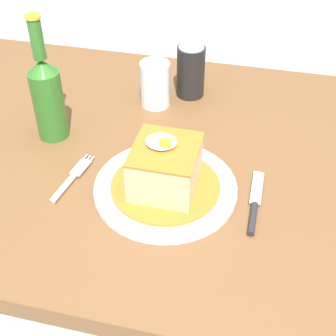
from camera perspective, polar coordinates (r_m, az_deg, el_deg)
dining_table at (r=1.06m, az=0.34°, el=-2.77°), size 1.25×0.82×0.72m
main_plate at (r=0.89m, az=-0.30°, el=-2.33°), size 0.27×0.27×0.02m
sandwich_meal at (r=0.86m, az=-0.32°, el=-0.18°), size 0.20×0.20×0.11m
fork at (r=0.93m, az=-11.66°, el=-1.53°), size 0.04×0.14×0.01m
knife at (r=0.87m, az=10.19°, el=-4.85°), size 0.02×0.17×0.01m
soda_can at (r=1.15m, az=2.72°, el=11.42°), size 0.07×0.07×0.12m
beer_bottle_green at (r=1.01m, az=-14.14°, el=8.49°), size 0.06×0.06×0.27m
drinking_glass at (r=1.11m, az=-1.54°, el=9.61°), size 0.07×0.07×0.10m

